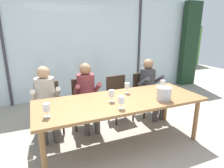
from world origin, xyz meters
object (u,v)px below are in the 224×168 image
at_px(chair_right_of_center, 144,90).
at_px(wine_glass_center_pour, 47,108).
at_px(chair_left_of_center, 84,99).
at_px(wine_glass_by_right_taster, 121,100).
at_px(wine_glass_spare_empty, 163,83).
at_px(ice_bucket_primary, 164,93).
at_px(dining_table, 121,104).
at_px(wine_glass_near_bucket, 111,94).
at_px(chair_near_curtain, 48,103).
at_px(person_beige_jumper, 46,97).
at_px(person_maroon_top, 87,92).
at_px(chair_center, 118,94).
at_px(wine_glass_by_left_taster, 127,86).
at_px(person_charcoal_jacket, 150,84).

relative_size(chair_right_of_center, wine_glass_center_pour, 4.99).
xyz_separation_m(chair_left_of_center, wine_glass_center_pour, (-0.72, -1.08, 0.36)).
distance_m(wine_glass_by_right_taster, wine_glass_spare_empty, 1.11).
bearing_deg(ice_bucket_primary, dining_table, 155.70).
height_order(dining_table, wine_glass_spare_empty, wine_glass_spare_empty).
bearing_deg(wine_glass_near_bucket, wine_glass_center_pour, -169.50).
xyz_separation_m(dining_table, chair_right_of_center, (0.97, 0.90, -0.18)).
bearing_deg(wine_glass_by_right_taster, chair_near_curtain, 124.93).
distance_m(person_beige_jumper, wine_glass_center_pour, 0.96).
bearing_deg(chair_left_of_center, person_beige_jumper, -162.03).
xyz_separation_m(chair_near_curtain, ice_bucket_primary, (1.57, -1.17, 0.35)).
relative_size(wine_glass_near_bucket, wine_glass_by_right_taster, 1.00).
relative_size(person_maroon_top, wine_glass_by_right_taster, 6.83).
bearing_deg(chair_center, chair_near_curtain, 174.77).
height_order(person_maroon_top, wine_glass_spare_empty, person_maroon_top).
relative_size(person_maroon_top, wine_glass_spare_empty, 6.83).
height_order(chair_right_of_center, wine_glass_by_left_taster, wine_glass_by_left_taster).
height_order(person_beige_jumper, wine_glass_by_right_taster, person_beige_jumper).
xyz_separation_m(wine_glass_center_pour, wine_glass_by_right_taster, (0.93, -0.12, 0.00)).
height_order(chair_near_curtain, ice_bucket_primary, ice_bucket_primary).
relative_size(chair_left_of_center, wine_glass_by_right_taster, 4.99).
distance_m(chair_near_curtain, chair_center, 1.35).
relative_size(person_charcoal_jacket, wine_glass_near_bucket, 6.83).
xyz_separation_m(chair_center, person_maroon_top, (-0.68, -0.12, 0.17)).
bearing_deg(dining_table, person_maroon_top, 113.24).
height_order(person_beige_jumper, wine_glass_center_pour, person_beige_jumper).
bearing_deg(dining_table, ice_bucket_primary, -24.30).
distance_m(wine_glass_near_bucket, wine_glass_center_pour, 0.93).
distance_m(ice_bucket_primary, wine_glass_center_pour, 1.65).
height_order(person_maroon_top, wine_glass_center_pour, person_maroon_top).
xyz_separation_m(chair_left_of_center, ice_bucket_primary, (0.93, -1.15, 0.35)).
bearing_deg(wine_glass_center_pour, wine_glass_near_bucket, 10.50).
height_order(dining_table, chair_left_of_center, chair_left_of_center).
xyz_separation_m(ice_bucket_primary, wine_glass_by_right_taster, (-0.72, -0.05, 0.01)).
xyz_separation_m(dining_table, wine_glass_spare_empty, (0.87, 0.15, 0.18)).
xyz_separation_m(person_maroon_top, person_charcoal_jacket, (1.34, 0.00, 0.00)).
xyz_separation_m(chair_left_of_center, wine_glass_by_right_taster, (0.21, -1.20, 0.36)).
bearing_deg(wine_glass_by_right_taster, person_charcoal_jacket, 42.45).
distance_m(chair_near_curtain, wine_glass_by_left_taster, 1.43).
xyz_separation_m(chair_center, wine_glass_by_left_taster, (-0.13, -0.64, 0.36)).
distance_m(dining_table, wine_glass_by_right_taster, 0.39).
height_order(chair_near_curtain, wine_glass_near_bucket, wine_glass_near_bucket).
distance_m(chair_left_of_center, wine_glass_near_bucket, 0.99).
xyz_separation_m(person_beige_jumper, wine_glass_center_pour, (-0.04, -0.94, 0.19)).
distance_m(person_beige_jumper, wine_glass_by_right_taster, 1.40).
relative_size(chair_right_of_center, person_charcoal_jacket, 0.73).
relative_size(chair_right_of_center, wine_glass_near_bucket, 4.99).
bearing_deg(chair_near_curtain, chair_left_of_center, -2.42).
distance_m(chair_right_of_center, wine_glass_spare_empty, 0.84).
bearing_deg(wine_glass_near_bucket, chair_near_curtain, 131.83).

